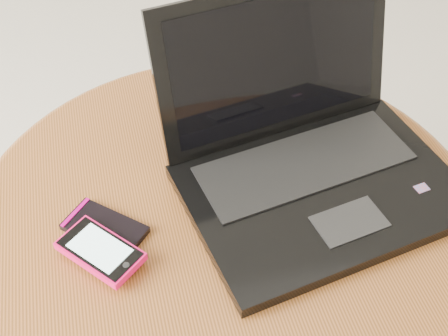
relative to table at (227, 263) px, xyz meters
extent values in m
cylinder|color=brown|center=(0.00, 0.00, -0.16)|extent=(0.11, 0.11, 0.49)
cylinder|color=brown|center=(0.00, 0.00, 0.10)|extent=(0.67, 0.67, 0.03)
torus|color=brown|center=(0.00, 0.00, 0.10)|extent=(0.70, 0.70, 0.03)
cube|color=black|center=(0.13, -0.01, 0.13)|extent=(0.39, 0.31, 0.02)
cube|color=black|center=(0.12, 0.04, 0.14)|extent=(0.31, 0.16, 0.00)
cube|color=black|center=(0.14, -0.07, 0.14)|extent=(0.10, 0.07, 0.00)
cube|color=red|center=(0.26, -0.04, 0.14)|extent=(0.02, 0.02, 0.00)
cube|color=black|center=(0.10, 0.14, 0.24)|extent=(0.35, 0.12, 0.21)
cube|color=black|center=(0.10, 0.14, 0.24)|extent=(0.31, 0.10, 0.18)
cube|color=black|center=(-0.16, 0.00, 0.12)|extent=(0.11, 0.11, 0.01)
cube|color=#B6016D|center=(-0.19, 0.04, 0.13)|extent=(0.04, 0.04, 0.00)
cube|color=#FA0B5D|center=(-0.17, -0.04, 0.13)|extent=(0.11, 0.11, 0.01)
cube|color=black|center=(-0.17, -0.04, 0.14)|extent=(0.10, 0.11, 0.00)
cube|color=#CDFCFC|center=(-0.17, -0.04, 0.14)|extent=(0.08, 0.08, 0.00)
cylinder|color=black|center=(-0.14, -0.07, 0.14)|extent=(0.01, 0.01, 0.00)
camera|label=1|loc=(-0.13, -0.49, 0.72)|focal=47.44mm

